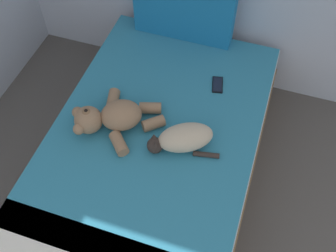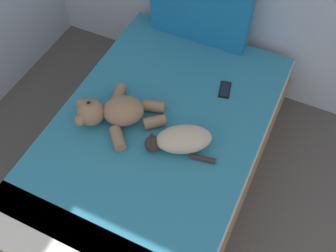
# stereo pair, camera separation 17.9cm
# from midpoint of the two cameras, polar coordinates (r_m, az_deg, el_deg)

# --- Properties ---
(bed) EXTENTS (1.33, 2.08, 0.52)m
(bed) POSITION_cam_midpoint_polar(r_m,az_deg,el_deg) (2.75, 0.13, -3.80)
(bed) COLOR olive
(bed) RESTS_ON ground_plane
(patterned_cushion) EXTENTS (0.74, 0.15, 0.51)m
(patterned_cushion) POSITION_cam_midpoint_polar(r_m,az_deg,el_deg) (2.99, 6.44, 16.36)
(patterned_cushion) COLOR #1972AD
(patterned_cushion) RESTS_ON bed
(cat) EXTENTS (0.44, 0.34, 0.15)m
(cat) POSITION_cam_midpoint_polar(r_m,az_deg,el_deg) (2.41, 3.95, -2.10)
(cat) COLOR #C6B293
(cat) RESTS_ON bed
(teddy_bear) EXTENTS (0.58, 0.47, 0.19)m
(teddy_bear) POSITION_cam_midpoint_polar(r_m,az_deg,el_deg) (2.53, -5.70, 1.93)
(teddy_bear) COLOR #937051
(teddy_bear) RESTS_ON bed
(cell_phone) EXTENTS (0.10, 0.16, 0.01)m
(cell_phone) POSITION_cam_midpoint_polar(r_m,az_deg,el_deg) (2.78, 9.99, 5.07)
(cell_phone) COLOR black
(cell_phone) RESTS_ON bed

